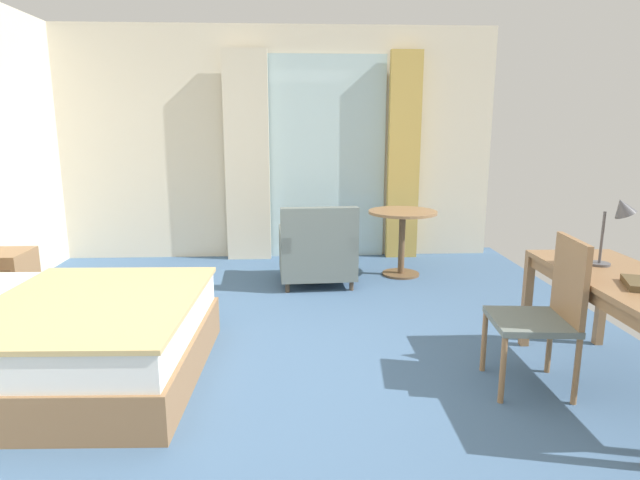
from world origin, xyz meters
The scene contains 12 objects.
ground centered at (0.00, 0.00, -0.05)m, with size 5.84×7.47×0.10m, color #426084.
wall_back centered at (0.00, 3.47, 1.41)m, with size 5.44×0.12×2.82m, color beige.
balcony_glass_door centered at (0.64, 3.39, 1.24)m, with size 1.48×0.02×2.48m, color silver.
curtain_panel_left centered at (-0.32, 3.29, 1.26)m, with size 0.54×0.10×2.52m, color beige.
curtain_panel_right centered at (1.60, 3.29, 1.26)m, with size 0.39×0.10×2.52m, color tan.
bed centered at (-1.49, 0.09, 0.29)m, with size 2.11×1.71×1.16m.
nightstand centered at (-2.34, 1.43, 0.28)m, with size 0.41×0.46×0.55m.
writing_desk centered at (2.25, -0.30, 0.66)m, with size 0.66×1.57×0.74m.
desk_chair centered at (1.80, -0.20, 0.53)m, with size 0.52×0.51×0.98m.
desk_lamp centered at (2.33, 0.01, 1.07)m, with size 0.26×0.16×0.47m.
armchair_by_window centered at (0.47, 2.16, 0.34)m, with size 0.81×0.82×0.86m.
round_cafe_table centered at (1.43, 2.44, 0.54)m, with size 0.75×0.75×0.73m.
Camera 1 is at (0.22, -3.28, 1.65)m, focal length 29.97 mm.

